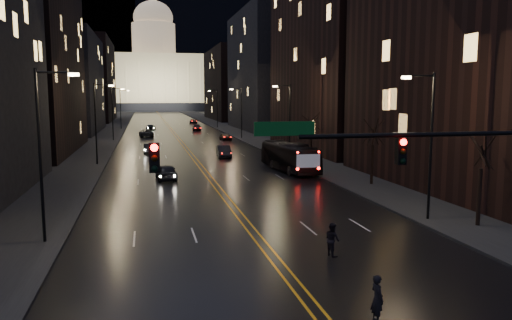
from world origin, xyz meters
TOP-DOWN VIEW (x-y plane):
  - ground at (0.00, 0.00)m, footprint 900.00×900.00m
  - road at (0.00, 130.00)m, footprint 20.00×320.00m
  - sidewalk_left at (-14.00, 130.00)m, footprint 8.00×320.00m
  - sidewalk_right at (14.00, 130.00)m, footprint 8.00×320.00m
  - center_line at (0.00, 130.00)m, footprint 0.62×320.00m
  - building_left_mid at (-21.00, 54.00)m, footprint 12.00×30.00m
  - building_left_far at (-21.00, 92.00)m, footprint 12.00×34.00m
  - building_left_dist at (-21.00, 140.00)m, footprint 12.00×40.00m
  - building_right_near at (21.00, 20.00)m, footprint 12.00×26.00m
  - building_right_tall at (21.00, 50.00)m, footprint 12.00×30.00m
  - building_right_mid at (21.00, 92.00)m, footprint 12.00×34.00m
  - building_right_dist at (21.00, 140.00)m, footprint 12.00×40.00m
  - mountain_ridge at (40.00, 380.00)m, footprint 520.00×60.00m
  - capitol at (0.00, 250.00)m, footprint 90.00×50.00m
  - traffic_signal at (5.91, -0.00)m, footprint 17.29×0.45m
  - streetlamp_right_near at (10.81, 10.00)m, footprint 2.13×0.25m
  - streetlamp_left_near at (-10.81, 10.00)m, footprint 2.13×0.25m
  - streetlamp_right_mid at (10.81, 40.00)m, footprint 2.13×0.25m
  - streetlamp_left_mid at (-10.81, 40.00)m, footprint 2.13×0.25m
  - streetlamp_right_far at (10.81, 70.00)m, footprint 2.13×0.25m
  - streetlamp_left_far at (-10.81, 70.00)m, footprint 2.13×0.25m
  - streetlamp_right_dist at (10.81, 100.00)m, footprint 2.13×0.25m
  - streetlamp_left_dist at (-10.81, 100.00)m, footprint 2.13×0.25m
  - tree_right_near at (13.00, 8.00)m, footprint 2.40×2.40m
  - tree_right_mid at (13.00, 22.00)m, footprint 2.40×2.40m
  - tree_right_far at (13.00, 38.00)m, footprint 2.40×2.40m
  - bus at (8.50, 31.52)m, footprint 3.53×10.63m
  - oncoming_car_a at (-3.98, 28.65)m, footprint 1.99×4.39m
  - oncoming_car_b at (-5.27, 50.48)m, footprint 1.48×4.07m
  - oncoming_car_c at (-5.54, 77.59)m, footprint 2.78×5.33m
  - oncoming_car_d at (-4.51, 95.24)m, footprint 2.37×4.63m
  - receding_car_a at (3.73, 44.09)m, footprint 1.83×4.58m
  - receding_car_b at (7.64, 67.09)m, footprint 1.87×3.94m
  - receding_car_c at (5.28, 91.63)m, footprint 2.42×4.85m
  - receding_car_d at (7.22, 119.44)m, footprint 2.54×4.61m
  - pedestrian_a at (1.73, -2.00)m, footprint 0.45×0.64m
  - pedestrian_b at (2.84, 5.00)m, footprint 0.61×0.87m

SIDE VIEW (x-z plane):
  - ground at x=0.00m, z-range 0.00..0.00m
  - road at x=0.00m, z-range 0.00..0.02m
  - center_line at x=0.00m, z-range 0.02..0.03m
  - sidewalk_left at x=-14.00m, z-range 0.00..0.16m
  - sidewalk_right at x=14.00m, z-range 0.00..0.16m
  - receding_car_d at x=7.22m, z-range 0.00..1.22m
  - oncoming_car_d at x=-4.51m, z-range 0.00..1.29m
  - receding_car_b at x=7.64m, z-range 0.00..1.30m
  - oncoming_car_b at x=-5.27m, z-range 0.00..1.33m
  - receding_car_c at x=5.28m, z-range 0.00..1.35m
  - oncoming_car_c at x=-5.54m, z-range 0.00..1.43m
  - oncoming_car_a at x=-3.98m, z-range 0.00..1.46m
  - receding_car_a at x=3.73m, z-range 0.00..1.48m
  - pedestrian_b at x=2.84m, z-range 0.00..1.63m
  - pedestrian_a at x=1.73m, z-range 0.00..1.67m
  - bus at x=8.50m, z-range 0.00..2.91m
  - tree_right_near at x=13.00m, z-range 1.20..7.85m
  - tree_right_mid at x=13.00m, z-range 1.20..7.85m
  - tree_right_far at x=13.00m, z-range 1.20..7.85m
  - streetlamp_right_near at x=10.81m, z-range 0.58..9.58m
  - streetlamp_left_near at x=-10.81m, z-range 0.58..9.58m
  - streetlamp_right_mid at x=10.81m, z-range 0.58..9.58m
  - streetlamp_left_mid at x=-10.81m, z-range 0.58..9.58m
  - streetlamp_right_far at x=10.81m, z-range 0.58..9.58m
  - streetlamp_left_far at x=-10.81m, z-range 0.58..9.58m
  - streetlamp_right_dist at x=10.81m, z-range 0.58..9.58m
  - streetlamp_left_dist at x=-10.81m, z-range 0.58..9.58m
  - traffic_signal at x=5.91m, z-range 1.60..8.60m
  - building_left_far at x=-21.00m, z-range 0.00..20.00m
  - building_right_dist at x=21.00m, z-range 0.00..22.00m
  - building_left_dist at x=-21.00m, z-range 0.00..24.00m
  - building_right_near at x=21.00m, z-range 0.00..24.00m
  - building_right_mid at x=21.00m, z-range 0.00..26.00m
  - building_left_mid at x=-21.00m, z-range 0.00..28.00m
  - capitol at x=0.00m, z-range -12.10..46.40m
  - building_right_tall at x=21.00m, z-range 0.00..38.00m
  - mountain_ridge at x=40.00m, z-range 0.00..130.00m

